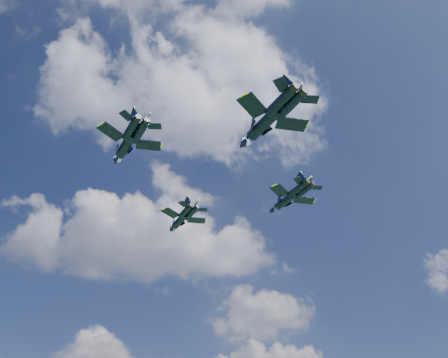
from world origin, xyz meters
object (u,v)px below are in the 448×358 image
(jet_left, at_px, (125,146))
(jet_right, at_px, (285,201))
(jet_lead, at_px, (179,221))
(jet_slot, at_px, (262,125))

(jet_left, bearing_deg, jet_right, -2.49)
(jet_lead, bearing_deg, jet_left, -136.56)
(jet_slot, bearing_deg, jet_right, 42.33)
(jet_left, xyz_separation_m, jet_slot, (23.67, -7.95, -1.25))
(jet_right, relative_size, jet_slot, 0.82)
(jet_slot, bearing_deg, jet_left, 132.18)
(jet_lead, xyz_separation_m, jet_slot, (14.75, -32.63, -0.82))
(jet_left, relative_size, jet_slot, 0.88)
(jet_left, height_order, jet_slot, jet_left)
(jet_lead, relative_size, jet_slot, 0.80)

